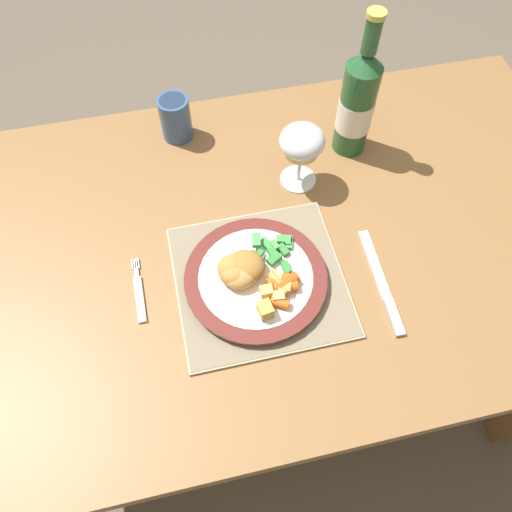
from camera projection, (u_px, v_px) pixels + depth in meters
ground_plane at (249, 369)px, 1.58m from camera, size 6.00×6.00×0.00m
dining_table at (246, 265)px, 1.02m from camera, size 1.47×0.80×0.74m
placemat at (260, 280)px, 0.90m from camera, size 0.30×0.29×0.01m
dinner_plate at (258, 278)px, 0.89m from camera, size 0.25×0.25×0.02m
breaded_croquettes at (239, 270)px, 0.86m from camera, size 0.10×0.09×0.04m
green_beans_pile at (272, 250)px, 0.90m from camera, size 0.09×0.09×0.02m
glazed_carrots at (282, 286)px, 0.86m from camera, size 0.06×0.08×0.02m
fork at (139, 294)px, 0.89m from camera, size 0.02×0.13×0.01m
table_knife at (384, 290)px, 0.89m from camera, size 0.03×0.22×0.01m
wine_glass at (302, 144)px, 0.94m from camera, size 0.09×0.09×0.14m
bottle at (357, 103)px, 0.98m from camera, size 0.07×0.07×0.31m
roast_potatoes at (273, 296)px, 0.85m from camera, size 0.06×0.08×0.03m
drinking_cup at (175, 117)px, 1.05m from camera, size 0.07×0.07×0.10m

